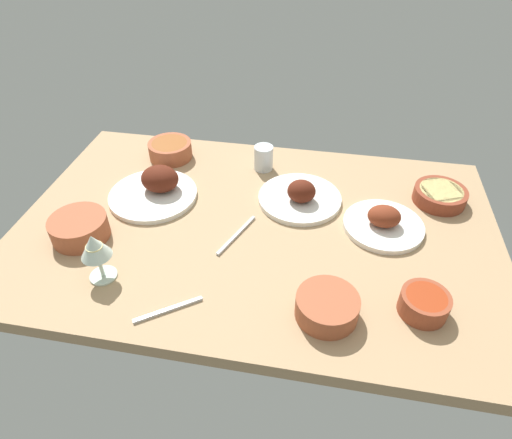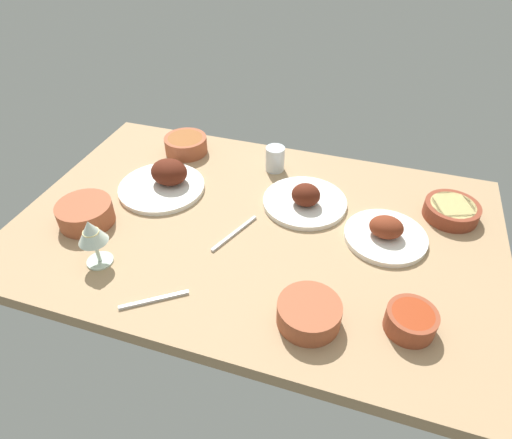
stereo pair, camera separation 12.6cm
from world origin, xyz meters
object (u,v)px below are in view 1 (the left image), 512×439
at_px(fork_loose, 237,235).
at_px(spoon_loose, 168,310).
at_px(bowl_soup, 170,149).
at_px(bowl_pasta, 440,195).
at_px(bowl_cream, 79,227).
at_px(wine_glass, 95,248).
at_px(bowl_sauce, 424,303).
at_px(plate_far_side, 156,188).
at_px(water_tumbler, 264,158).
at_px(plate_center_main, 384,222).
at_px(bowl_onions, 327,306).
at_px(plate_near_viewer, 300,196).

height_order(fork_loose, spoon_loose, same).
height_order(bowl_soup, bowl_pasta, bowl_soup).
relative_size(bowl_cream, bowl_soup, 1.05).
xyz_separation_m(wine_glass, spoon_loose, (0.20, -0.08, -0.10)).
relative_size(bowl_sauce, bowl_pasta, 0.72).
height_order(plate_far_side, water_tumbler, plate_far_side).
bearing_deg(bowl_pasta, bowl_soup, 173.75).
distance_m(plate_center_main, spoon_loose, 0.65).
distance_m(bowl_sauce, spoon_loose, 0.60).
xyz_separation_m(plate_center_main, bowl_soup, (-0.73, 0.26, 0.01)).
bearing_deg(plate_center_main, bowl_sauce, -74.97).
xyz_separation_m(bowl_onions, spoon_loose, (-0.37, -0.06, -0.03)).
relative_size(bowl_soup, spoon_loose, 0.89).
height_order(plate_near_viewer, water_tumbler, water_tumbler).
height_order(plate_far_side, wine_glass, wine_glass).
distance_m(bowl_cream, bowl_pasta, 1.08).
distance_m(plate_center_main, bowl_cream, 0.87).
bearing_deg(plate_near_viewer, wine_glass, -138.95).
distance_m(bowl_soup, spoon_loose, 0.70).
distance_m(plate_far_side, spoon_loose, 0.47).
xyz_separation_m(bowl_onions, water_tumbler, (-0.25, 0.59, 0.01)).
xyz_separation_m(plate_center_main, bowl_sauce, (0.08, -0.29, 0.01)).
bearing_deg(plate_near_viewer, plate_center_main, -18.23).
xyz_separation_m(plate_near_viewer, bowl_cream, (-0.59, -0.27, 0.01)).
distance_m(plate_center_main, wine_glass, 0.79).
height_order(bowl_soup, wine_glass, wine_glass).
height_order(plate_near_viewer, bowl_cream, plate_near_viewer).
distance_m(bowl_soup, bowl_pasta, 0.91).
height_order(bowl_onions, wine_glass, wine_glass).
distance_m(plate_far_side, water_tumbler, 0.38).
xyz_separation_m(wine_glass, water_tumbler, (0.32, 0.57, -0.06)).
height_order(plate_near_viewer, bowl_pasta, plate_near_viewer).
bearing_deg(fork_loose, plate_center_main, 126.70).
bearing_deg(wine_glass, bowl_cream, 134.16).
distance_m(plate_center_main, bowl_onions, 0.37).
height_order(bowl_onions, spoon_loose, bowl_onions).
xyz_separation_m(plate_far_side, spoon_loose, (0.19, -0.43, -0.02)).
height_order(bowl_cream, bowl_pasta, bowl_cream).
bearing_deg(plate_center_main, plate_far_side, 177.21).
relative_size(bowl_sauce, fork_loose, 0.62).
xyz_separation_m(plate_far_side, water_tumbler, (0.31, 0.21, 0.01)).
bearing_deg(water_tumbler, bowl_soup, 177.89).
bearing_deg(fork_loose, bowl_cream, -57.95).
xyz_separation_m(plate_far_side, bowl_sauce, (0.78, -0.33, 0.00)).
height_order(plate_center_main, bowl_sauce, plate_center_main).
distance_m(plate_center_main, bowl_soup, 0.78).
distance_m(plate_far_side, bowl_sauce, 0.85).
height_order(plate_near_viewer, bowl_onions, plate_near_viewer).
distance_m(plate_near_viewer, bowl_cream, 0.65).
bearing_deg(bowl_soup, plate_center_main, -19.59).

